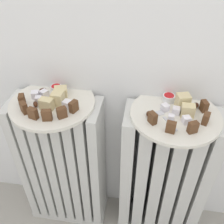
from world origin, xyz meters
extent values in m
cube|color=silver|center=(-0.21, 0.28, 0.01)|extent=(0.35, 0.16, 0.03)
cube|color=silver|center=(-0.36, 0.28, 0.34)|extent=(0.03, 0.16, 0.62)
cube|color=silver|center=(-0.32, 0.28, 0.34)|extent=(0.03, 0.16, 0.62)
cube|color=silver|center=(-0.27, 0.28, 0.34)|extent=(0.03, 0.16, 0.62)
cube|color=silver|center=(-0.23, 0.28, 0.34)|extent=(0.03, 0.16, 0.62)
cube|color=silver|center=(-0.19, 0.28, 0.34)|extent=(0.03, 0.16, 0.62)
cube|color=silver|center=(-0.14, 0.28, 0.34)|extent=(0.03, 0.16, 0.62)
cube|color=silver|center=(-0.10, 0.28, 0.34)|extent=(0.03, 0.16, 0.62)
cube|color=silver|center=(-0.06, 0.28, 0.34)|extent=(0.03, 0.16, 0.62)
cube|color=silver|center=(0.21, 0.28, 0.01)|extent=(0.35, 0.16, 0.03)
cube|color=silver|center=(0.06, 0.28, 0.34)|extent=(0.04, 0.16, 0.62)
cube|color=silver|center=(0.12, 0.28, 0.34)|extent=(0.04, 0.16, 0.62)
cube|color=silver|center=(0.18, 0.28, 0.34)|extent=(0.04, 0.16, 0.62)
cube|color=silver|center=(0.24, 0.28, 0.34)|extent=(0.04, 0.16, 0.62)
cube|color=silver|center=(0.30, 0.28, 0.34)|extent=(0.04, 0.16, 0.62)
cube|color=silver|center=(0.35, 0.28, 0.34)|extent=(0.04, 0.16, 0.62)
cylinder|color=silver|center=(-0.21, 0.28, 0.66)|extent=(0.29, 0.29, 0.01)
cylinder|color=silver|center=(0.21, 0.28, 0.66)|extent=(0.29, 0.29, 0.01)
cube|color=#56351E|center=(-0.30, 0.25, 0.68)|extent=(0.03, 0.03, 0.04)
cube|color=#56351E|center=(-0.28, 0.21, 0.68)|extent=(0.03, 0.03, 0.04)
cube|color=#56351E|center=(-0.24, 0.19, 0.68)|extent=(0.03, 0.02, 0.04)
cube|color=#56351E|center=(-0.19, 0.18, 0.68)|extent=(0.03, 0.02, 0.04)
cube|color=#56351E|center=(-0.15, 0.20, 0.68)|extent=(0.03, 0.03, 0.04)
cube|color=#56351E|center=(-0.12, 0.24, 0.68)|extent=(0.03, 0.03, 0.04)
cube|color=beige|center=(-0.21, 0.24, 0.68)|extent=(0.05, 0.03, 0.04)
cube|color=beige|center=(-0.18, 0.27, 0.69)|extent=(0.04, 0.04, 0.05)
cube|color=beige|center=(-0.19, 0.31, 0.68)|extent=(0.05, 0.05, 0.04)
cube|color=white|center=(-0.15, 0.26, 0.68)|extent=(0.03, 0.03, 0.03)
cube|color=white|center=(-0.27, 0.29, 0.68)|extent=(0.03, 0.03, 0.02)
cube|color=white|center=(-0.25, 0.31, 0.68)|extent=(0.03, 0.03, 0.02)
cube|color=white|center=(-0.25, 0.27, 0.67)|extent=(0.03, 0.03, 0.02)
ellipsoid|color=#3D1E0F|center=(-0.19, 0.35, 0.67)|extent=(0.02, 0.03, 0.02)
ellipsoid|color=#3D1E0F|center=(-0.25, 0.25, 0.67)|extent=(0.03, 0.03, 0.02)
ellipsoid|color=#3D1E0F|center=(-0.26, 0.33, 0.67)|extent=(0.03, 0.03, 0.02)
cylinder|color=white|center=(-0.22, 0.35, 0.67)|extent=(0.04, 0.04, 0.02)
cylinder|color=red|center=(-0.22, 0.35, 0.68)|extent=(0.03, 0.03, 0.01)
cube|color=#56351E|center=(0.13, 0.22, 0.68)|extent=(0.03, 0.03, 0.04)
cube|color=#56351E|center=(0.19, 0.19, 0.68)|extent=(0.03, 0.02, 0.04)
cube|color=#56351E|center=(0.25, 0.20, 0.68)|extent=(0.03, 0.03, 0.04)
cube|color=#56351E|center=(0.30, 0.24, 0.68)|extent=(0.03, 0.03, 0.04)
cube|color=#56351E|center=(0.30, 0.31, 0.68)|extent=(0.03, 0.03, 0.04)
cube|color=beige|center=(0.23, 0.31, 0.69)|extent=(0.05, 0.05, 0.05)
cube|color=beige|center=(0.24, 0.27, 0.68)|extent=(0.04, 0.03, 0.04)
cube|color=white|center=(0.17, 0.29, 0.68)|extent=(0.03, 0.03, 0.02)
cube|color=white|center=(0.24, 0.24, 0.68)|extent=(0.03, 0.03, 0.02)
cube|color=white|center=(0.21, 0.28, 0.68)|extent=(0.03, 0.03, 0.02)
cube|color=white|center=(0.19, 0.24, 0.67)|extent=(0.02, 0.02, 0.02)
ellipsoid|color=#3D1E0F|center=(0.12, 0.26, 0.67)|extent=(0.02, 0.03, 0.01)
ellipsoid|color=#3D1E0F|center=(0.27, 0.32, 0.67)|extent=(0.03, 0.03, 0.02)
cylinder|color=white|center=(0.19, 0.35, 0.67)|extent=(0.04, 0.04, 0.02)
cylinder|color=red|center=(0.19, 0.35, 0.68)|extent=(0.03, 0.03, 0.01)
cube|color=silver|center=(0.19, 0.22, 0.67)|extent=(0.05, 0.06, 0.00)
cube|color=silver|center=(0.16, 0.27, 0.67)|extent=(0.03, 0.03, 0.00)
camera|label=1|loc=(0.10, -0.38, 1.17)|focal=40.34mm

